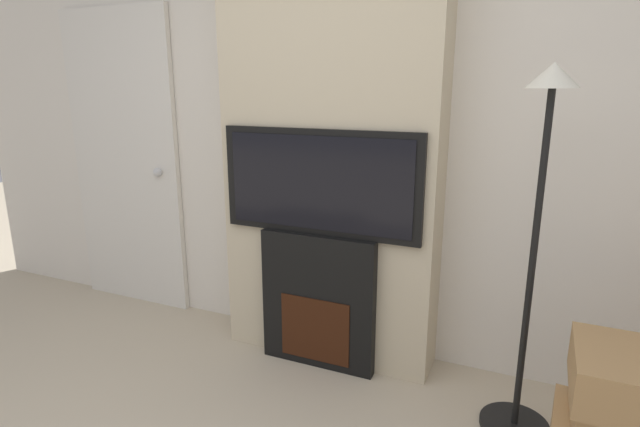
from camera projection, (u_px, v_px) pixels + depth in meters
wall_back at (342, 122)px, 2.84m from camera, size 6.00×0.06×2.70m
chimney_breast at (331, 124)px, 2.68m from camera, size 1.22×0.28×2.70m
fireplace at (320, 300)px, 2.80m from camera, size 0.66×0.15×0.77m
television at (320, 183)px, 2.63m from camera, size 1.11×0.07×0.56m
floor_lamp at (536, 227)px, 2.09m from camera, size 0.31×0.31×1.64m
entry_door at (126, 162)px, 3.49m from camera, size 0.91×0.09×2.05m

